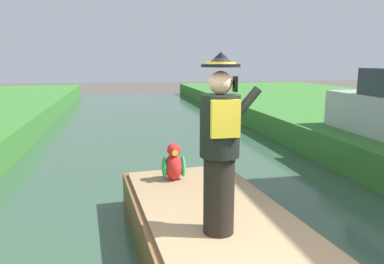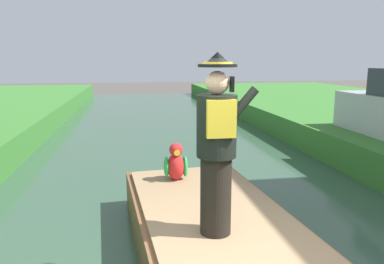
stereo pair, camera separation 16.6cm
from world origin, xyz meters
name	(u,v)px [view 2 (the right image)]	position (x,y,z in m)	size (l,w,h in m)	color
boat	(217,239)	(0.00, 1.11, 0.40)	(2.13, 4.33, 0.61)	brown
person_pirate	(217,146)	(-0.12, 0.66, 1.64)	(0.61, 0.42, 1.85)	black
parrot_plush	(176,164)	(-0.32, 2.47, 0.95)	(0.36, 0.35, 0.57)	red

